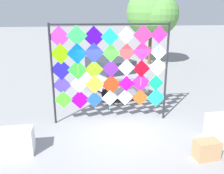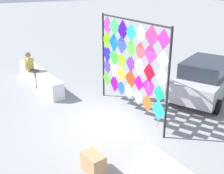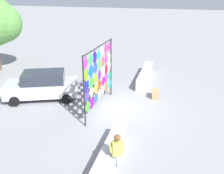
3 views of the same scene
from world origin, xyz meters
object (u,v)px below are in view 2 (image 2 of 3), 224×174
Objects in this scene: seated_vendor at (32,67)px; cardboard_box_large at (93,163)px; parked_car at (206,78)px; kite_display_rack at (129,60)px.

seated_vendor is 2.52× the size of cardboard_box_large.
seated_vendor is at bearing 174.05° from cardboard_box_large.
seated_vendor reaches higher than cardboard_box_large.
parked_car is 6.41m from cardboard_box_large.
parked_car is at bearing 47.79° from seated_vendor.
seated_vendor is (-4.48, -1.98, -1.03)m from kite_display_rack.
kite_display_rack is at bearing 128.82° from cardboard_box_large.
kite_display_rack reaches higher than parked_car.
kite_display_rack is 3.83m from cardboard_box_large.
cardboard_box_large is (1.66, -6.17, -0.54)m from parked_car.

